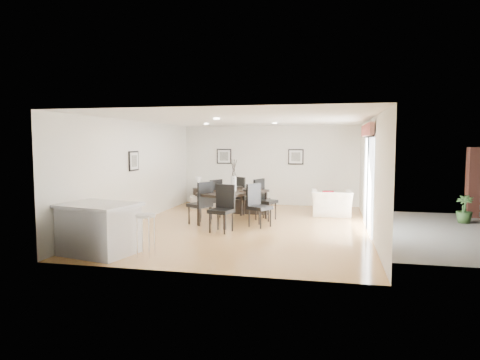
% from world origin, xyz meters
% --- Properties ---
extents(ground, '(8.00, 8.00, 0.00)m').
position_xyz_m(ground, '(0.00, 0.00, 0.00)').
color(ground, tan).
rests_on(ground, ground).
extents(wall_back, '(6.00, 0.04, 2.70)m').
position_xyz_m(wall_back, '(0.00, 4.00, 1.35)').
color(wall_back, white).
rests_on(wall_back, ground).
extents(wall_front, '(6.00, 0.04, 2.70)m').
position_xyz_m(wall_front, '(0.00, -4.00, 1.35)').
color(wall_front, white).
rests_on(wall_front, ground).
extents(wall_left, '(0.04, 8.00, 2.70)m').
position_xyz_m(wall_left, '(-3.00, 0.00, 1.35)').
color(wall_left, white).
rests_on(wall_left, ground).
extents(wall_right, '(0.04, 8.00, 2.70)m').
position_xyz_m(wall_right, '(3.00, 0.00, 1.35)').
color(wall_right, white).
rests_on(wall_right, ground).
extents(ceiling, '(6.00, 8.00, 0.02)m').
position_xyz_m(ceiling, '(0.00, 0.00, 2.70)').
color(ceiling, white).
rests_on(ceiling, wall_back).
extents(sofa, '(1.98, 1.25, 0.54)m').
position_xyz_m(sofa, '(-1.54, 2.97, 0.27)').
color(sofa, '#A39684').
rests_on(sofa, ground).
extents(armchair, '(1.19, 1.05, 0.75)m').
position_xyz_m(armchair, '(2.11, 2.10, 0.37)').
color(armchair, white).
rests_on(armchair, ground).
extents(courtyard_plant_b, '(0.54, 0.54, 0.74)m').
position_xyz_m(courtyard_plant_b, '(5.55, 1.70, 0.37)').
color(courtyard_plant_b, '#355825').
rests_on(courtyard_plant_b, ground).
extents(dining_table, '(1.72, 2.22, 0.83)m').
position_xyz_m(dining_table, '(-0.46, 0.53, 0.74)').
color(dining_table, black).
rests_on(dining_table, ground).
extents(dining_chair_wnear, '(0.69, 0.69, 1.12)m').
position_xyz_m(dining_chair_wnear, '(-1.17, -0.02, 0.63)').
color(dining_chair_wnear, black).
rests_on(dining_chair_wnear, ground).
extents(dining_chair_wfar, '(0.65, 0.65, 1.10)m').
position_xyz_m(dining_chair_wfar, '(-1.16, 0.99, 0.61)').
color(dining_chair_wfar, black).
rests_on(dining_chair_wfar, ground).
extents(dining_chair_enear, '(0.67, 0.67, 1.09)m').
position_xyz_m(dining_chair_enear, '(0.26, 0.08, 0.61)').
color(dining_chair_enear, black).
rests_on(dining_chair_enear, ground).
extents(dining_chair_efar, '(0.66, 0.66, 1.13)m').
position_xyz_m(dining_chair_efar, '(0.25, 1.06, 0.63)').
color(dining_chair_efar, black).
rests_on(dining_chair_efar, ground).
extents(dining_chair_head, '(0.61, 0.61, 1.12)m').
position_xyz_m(dining_chair_head, '(-0.43, -0.70, 0.63)').
color(dining_chair_head, black).
rests_on(dining_chair_head, ground).
extents(dining_chair_foot, '(0.70, 0.70, 1.13)m').
position_xyz_m(dining_chair_foot, '(-0.51, 1.77, 0.63)').
color(dining_chair_foot, black).
rests_on(dining_chair_foot, ground).
extents(vase, '(1.11, 1.70, 0.86)m').
position_xyz_m(vase, '(-0.46, 0.53, 1.18)').
color(vase, white).
rests_on(vase, dining_table).
extents(coffee_table, '(1.09, 0.67, 0.43)m').
position_xyz_m(coffee_table, '(-0.27, 2.11, 0.21)').
color(coffee_table, black).
rests_on(coffee_table, ground).
extents(side_table, '(0.52, 0.52, 0.53)m').
position_xyz_m(side_table, '(-2.45, 3.70, 0.27)').
color(side_table, black).
rests_on(side_table, ground).
extents(table_lamp, '(0.21, 0.21, 0.40)m').
position_xyz_m(table_lamp, '(-2.45, 3.70, 0.79)').
color(table_lamp, white).
rests_on(table_lamp, side_table).
extents(cushion, '(0.33, 0.17, 0.31)m').
position_xyz_m(cushion, '(2.00, 2.00, 0.58)').
color(cushion, maroon).
rests_on(cushion, armchair).
extents(kitchen_island, '(1.59, 1.35, 0.97)m').
position_xyz_m(kitchen_island, '(-2.23, -3.23, 0.49)').
color(kitchen_island, silver).
rests_on(kitchen_island, ground).
extents(bar_stool, '(0.37, 0.37, 0.80)m').
position_xyz_m(bar_stool, '(-1.27, -3.23, 0.69)').
color(bar_stool, silver).
rests_on(bar_stool, ground).
extents(framed_print_back_left, '(0.52, 0.04, 0.52)m').
position_xyz_m(framed_print_back_left, '(-1.60, 3.97, 1.65)').
color(framed_print_back_left, black).
rests_on(framed_print_back_left, wall_back).
extents(framed_print_back_right, '(0.52, 0.04, 0.52)m').
position_xyz_m(framed_print_back_right, '(0.90, 3.97, 1.65)').
color(framed_print_back_right, black).
rests_on(framed_print_back_right, wall_back).
extents(framed_print_left_wall, '(0.04, 0.52, 0.52)m').
position_xyz_m(framed_print_left_wall, '(-2.97, -0.20, 1.65)').
color(framed_print_left_wall, black).
rests_on(framed_print_left_wall, wall_left).
extents(sliding_door, '(0.12, 2.70, 2.57)m').
position_xyz_m(sliding_door, '(2.96, 0.30, 1.66)').
color(sliding_door, white).
rests_on(sliding_door, wall_right).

